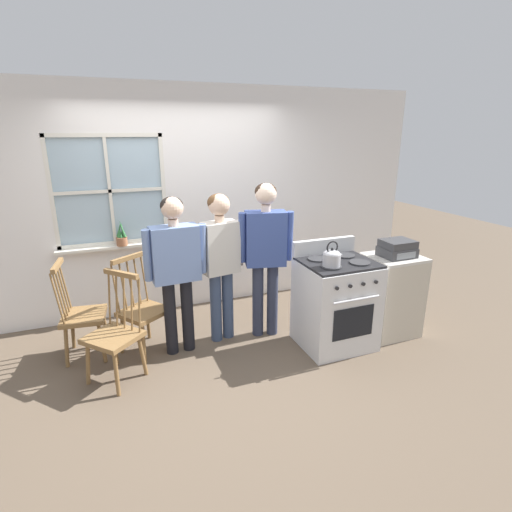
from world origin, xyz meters
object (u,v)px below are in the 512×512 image
object	(u,v)px
chair_near_wall	(142,311)
stereo	(397,249)
chair_center_cluster	(81,315)
person_adult_right	(266,245)
potted_plant	(121,237)
side_counter	(391,295)
person_teen_center	(220,253)
stove	(336,303)
kettle	(332,257)
person_elderly_left	(175,261)
chair_by_window	(115,335)

from	to	relation	value
chair_near_wall	stereo	xyz separation A→B (m)	(2.59, -0.63, 0.55)
chair_center_cluster	person_adult_right	world-z (taller)	person_adult_right
potted_plant	side_counter	size ratio (longest dim) A/B	0.33
person_teen_center	stove	distance (m)	1.30
kettle	side_counter	xyz separation A→B (m)	(0.87, 0.13, -0.57)
stove	potted_plant	bearing A→B (deg)	143.33
person_teen_center	kettle	world-z (taller)	person_teen_center
person_teen_center	person_adult_right	size ratio (longest dim) A/B	0.94
kettle	side_counter	distance (m)	1.05
chair_center_cluster	person_adult_right	bearing A→B (deg)	-90.57
chair_center_cluster	person_elderly_left	xyz separation A→B (m)	(0.91, -0.26, 0.54)
person_teen_center	kettle	xyz separation A→B (m)	(0.90, -0.68, 0.05)
person_adult_right	stereo	size ratio (longest dim) A/B	4.93
person_elderly_left	stove	bearing A→B (deg)	-19.51
stereo	person_teen_center	bearing A→B (deg)	162.05
person_elderly_left	side_counter	distance (m)	2.36
chair_near_wall	person_adult_right	size ratio (longest dim) A/B	0.59
stove	potted_plant	size ratio (longest dim) A/B	3.62
stove	kettle	distance (m)	0.59
person_elderly_left	person_teen_center	world-z (taller)	person_elderly_left
person_adult_right	chair_near_wall	bearing A→B (deg)	-172.62
person_teen_center	person_adult_right	xyz separation A→B (m)	(0.47, -0.08, 0.06)
chair_by_window	person_elderly_left	size ratio (longest dim) A/B	0.62
stereo	person_elderly_left	bearing A→B (deg)	168.00
person_teen_center	stereo	size ratio (longest dim) A/B	4.66
side_counter	chair_by_window	bearing A→B (deg)	176.35
person_teen_center	chair_by_window	bearing A→B (deg)	-171.89
kettle	chair_center_cluster	bearing A→B (deg)	159.76
chair_near_wall	side_counter	size ratio (longest dim) A/B	1.11
chair_near_wall	chair_center_cluster	xyz separation A→B (m)	(-0.57, 0.11, 0.00)
potted_plant	kettle	bearing A→B (deg)	-41.48
person_elderly_left	side_counter	xyz separation A→B (m)	(2.25, -0.46, -0.53)
stove	stereo	size ratio (longest dim) A/B	3.19
chair_by_window	chair_near_wall	world-z (taller)	same
chair_center_cluster	stereo	size ratio (longest dim) A/B	2.93
chair_by_window	person_teen_center	bearing A→B (deg)	66.64
chair_by_window	kettle	size ratio (longest dim) A/B	4.03
person_elderly_left	person_teen_center	distance (m)	0.49
potted_plant	stereo	xyz separation A→B (m)	(2.68, -1.50, -0.02)
chair_center_cluster	chair_by_window	bearing A→B (deg)	-144.83
chair_by_window	person_elderly_left	distance (m)	0.87
chair_center_cluster	person_teen_center	distance (m)	1.50
chair_by_window	person_teen_center	distance (m)	1.28
person_elderly_left	person_adult_right	bearing A→B (deg)	-2.36
chair_near_wall	stereo	size ratio (longest dim) A/B	2.93
chair_near_wall	person_elderly_left	world-z (taller)	person_elderly_left
kettle	side_counter	bearing A→B (deg)	8.28
side_counter	person_teen_center	bearing A→B (deg)	162.66
stove	kettle	world-z (taller)	kettle
chair_near_wall	person_teen_center	distance (m)	0.98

